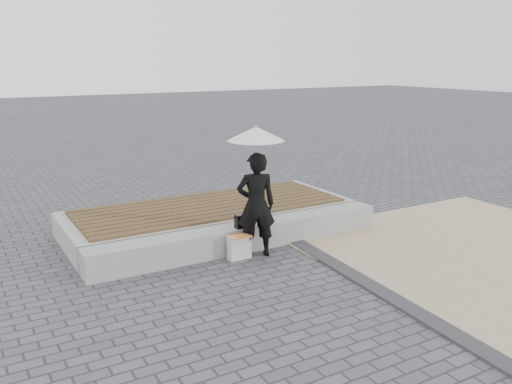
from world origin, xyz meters
The scene contains 11 objects.
ground centered at (0.00, 0.00, 0.00)m, with size 80.00×80.00×0.00m, color #4C4C51.
terrazzo_zone centered at (3.20, -0.50, 0.01)m, with size 5.00×5.00×0.02m, color #CBB488.
edging_band centered at (0.75, -0.50, 0.02)m, with size 0.25×5.20×0.04m, color #313133.
seating_ledge centered at (0.00, 1.60, 0.20)m, with size 5.00×0.45×0.40m, color #9F9E99.
timber_platform centered at (0.00, 2.80, 0.20)m, with size 5.00×2.00×0.40m, color #9E9F9A.
timber_decking centered at (0.00, 2.80, 0.42)m, with size 4.60×1.80×0.04m, color brown, non-canonical shape.
woman centered at (0.03, 1.24, 0.80)m, with size 0.58×0.38×1.60m, color black.
parasol centered at (0.03, 1.24, 1.87)m, with size 0.84×0.84×1.07m.
handbag centered at (-0.05, 1.46, 0.51)m, with size 0.30×0.11×0.21m, color black.
canvas_tote centered at (-0.27, 1.24, 0.18)m, with size 0.35×0.15×0.37m, color silver.
magazine centered at (-0.27, 1.19, 0.37)m, with size 0.30×0.22×0.01m, color red.
Camera 1 is at (-3.89, -5.49, 2.94)m, focal length 37.76 mm.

